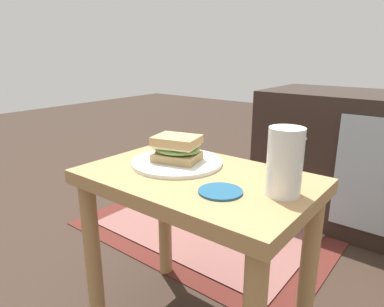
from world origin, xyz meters
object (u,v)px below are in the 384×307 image
tv_cabinet (376,163)px  beer_glass (285,163)px  plate (177,162)px  coaster (220,191)px  sandwich_front (177,149)px

tv_cabinet → beer_glass: 0.96m
plate → beer_glass: bearing=-3.2°
tv_cabinet → plate: tv_cabinet is taller
beer_glass → coaster: bearing=-146.2°
tv_cabinet → sandwich_front: (-0.32, -0.92, 0.21)m
tv_cabinet → sandwich_front: bearing=-109.3°
beer_glass → coaster: (-0.11, -0.07, -0.07)m
plate → beer_glass: (0.30, -0.02, 0.06)m
plate → tv_cabinet: bearing=70.7°
coaster → beer_glass: bearing=33.8°
coaster → tv_cabinet: bearing=82.9°
beer_glass → plate: bearing=176.8°
sandwich_front → coaster: sandwich_front is taller
tv_cabinet → beer_glass: (-0.02, -0.93, 0.24)m
beer_glass → coaster: 0.14m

